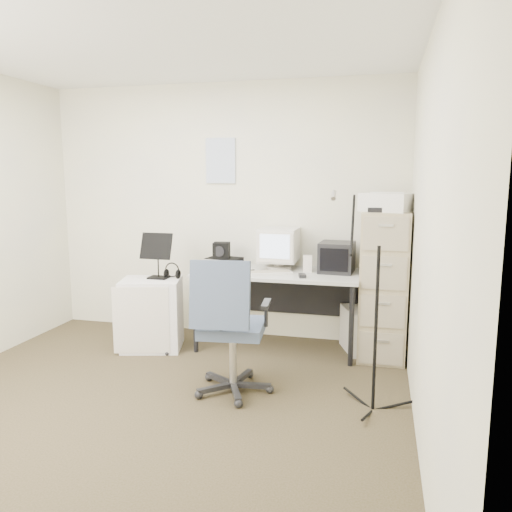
% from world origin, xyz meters
% --- Properties ---
extents(floor, '(3.60, 3.60, 0.01)m').
position_xyz_m(floor, '(0.00, 0.00, -0.01)').
color(floor, '#2E2A14').
rests_on(floor, ground).
extents(ceiling, '(3.60, 3.60, 0.01)m').
position_xyz_m(ceiling, '(0.00, 0.00, 2.50)').
color(ceiling, white).
rests_on(ceiling, ground).
extents(wall_back, '(3.60, 0.02, 2.50)m').
position_xyz_m(wall_back, '(0.00, 1.80, 1.25)').
color(wall_back, beige).
rests_on(wall_back, ground).
extents(wall_right, '(0.02, 3.60, 2.50)m').
position_xyz_m(wall_right, '(1.80, 0.00, 1.25)').
color(wall_right, beige).
rests_on(wall_right, ground).
extents(wall_calendar, '(0.30, 0.02, 0.44)m').
position_xyz_m(wall_calendar, '(-0.02, 1.79, 1.75)').
color(wall_calendar, white).
rests_on(wall_calendar, wall_back).
extents(filing_cabinet, '(0.40, 0.60, 1.30)m').
position_xyz_m(filing_cabinet, '(1.58, 1.48, 0.65)').
color(filing_cabinet, '#8F7C5A').
rests_on(filing_cabinet, floor).
extents(printer, '(0.49, 0.42, 0.16)m').
position_xyz_m(printer, '(1.58, 1.44, 1.38)').
color(printer, white).
rests_on(printer, filing_cabinet).
extents(desk, '(1.50, 0.70, 0.73)m').
position_xyz_m(desk, '(0.63, 1.45, 0.36)').
color(desk, '#B7B5A4').
rests_on(desk, floor).
extents(crt_monitor, '(0.35, 0.37, 0.39)m').
position_xyz_m(crt_monitor, '(0.61, 1.60, 0.92)').
color(crt_monitor, white).
rests_on(crt_monitor, desk).
extents(crt_tv, '(0.32, 0.34, 0.28)m').
position_xyz_m(crt_tv, '(1.16, 1.56, 0.87)').
color(crt_tv, black).
rests_on(crt_tv, desk).
extents(desk_speaker, '(0.09, 0.09, 0.15)m').
position_xyz_m(desk_speaker, '(0.90, 1.50, 0.81)').
color(desk_speaker, beige).
rests_on(desk_speaker, desk).
extents(keyboard, '(0.46, 0.32, 0.02)m').
position_xyz_m(keyboard, '(0.57, 1.30, 0.74)').
color(keyboard, white).
rests_on(keyboard, desk).
extents(mouse, '(0.08, 0.11, 0.03)m').
position_xyz_m(mouse, '(0.89, 1.24, 0.74)').
color(mouse, black).
rests_on(mouse, desk).
extents(radio_receiver, '(0.35, 0.27, 0.09)m').
position_xyz_m(radio_receiver, '(0.08, 1.55, 0.78)').
color(radio_receiver, black).
rests_on(radio_receiver, desk).
extents(radio_speaker, '(0.17, 0.16, 0.15)m').
position_xyz_m(radio_speaker, '(0.07, 1.52, 0.90)').
color(radio_speaker, black).
rests_on(radio_speaker, radio_receiver).
extents(papers, '(0.26, 0.31, 0.02)m').
position_xyz_m(papers, '(0.33, 1.28, 0.74)').
color(papers, white).
rests_on(papers, desk).
extents(pc_tower, '(0.32, 0.46, 0.40)m').
position_xyz_m(pc_tower, '(1.35, 1.54, 0.20)').
color(pc_tower, white).
rests_on(pc_tower, floor).
extents(office_chair, '(0.66, 0.66, 1.03)m').
position_xyz_m(office_chair, '(0.51, 0.41, 0.52)').
color(office_chair, '#415370').
rests_on(office_chair, floor).
extents(side_cart, '(0.62, 0.55, 0.66)m').
position_xyz_m(side_cart, '(-0.50, 1.15, 0.33)').
color(side_cart, silver).
rests_on(side_cart, floor).
extents(music_stand, '(0.34, 0.26, 0.44)m').
position_xyz_m(music_stand, '(-0.45, 1.21, 0.88)').
color(music_stand, black).
rests_on(music_stand, side_cart).
extents(headphones, '(0.17, 0.17, 0.03)m').
position_xyz_m(headphones, '(-0.33, 1.26, 0.71)').
color(headphones, black).
rests_on(headphones, side_cart).
extents(mic_stand, '(0.02, 0.02, 1.50)m').
position_xyz_m(mic_stand, '(1.53, 0.38, 0.75)').
color(mic_stand, black).
rests_on(mic_stand, floor).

